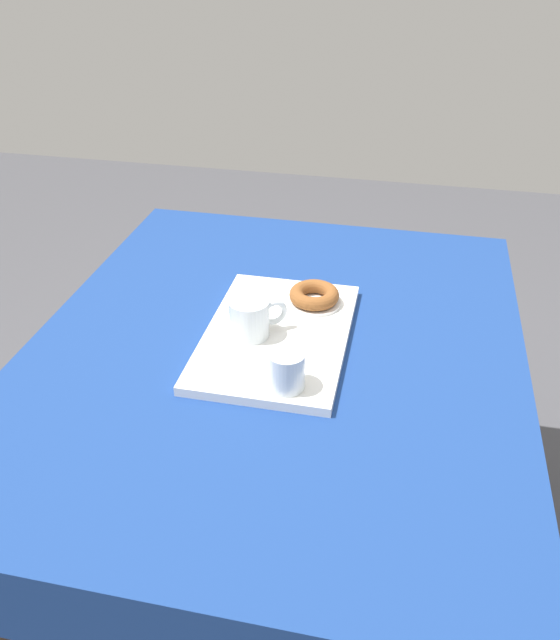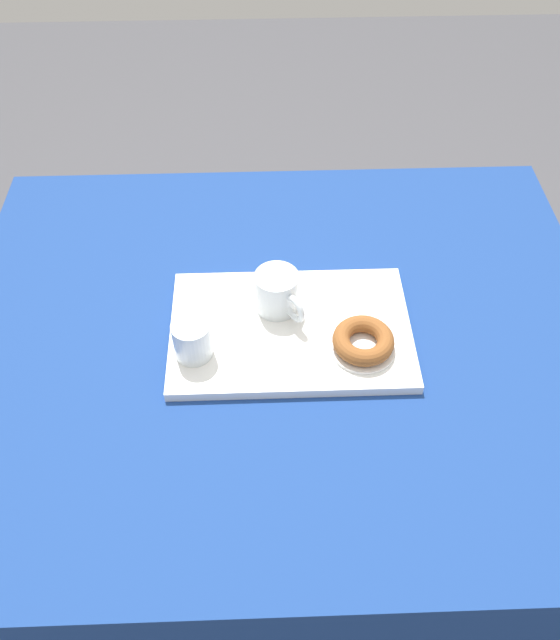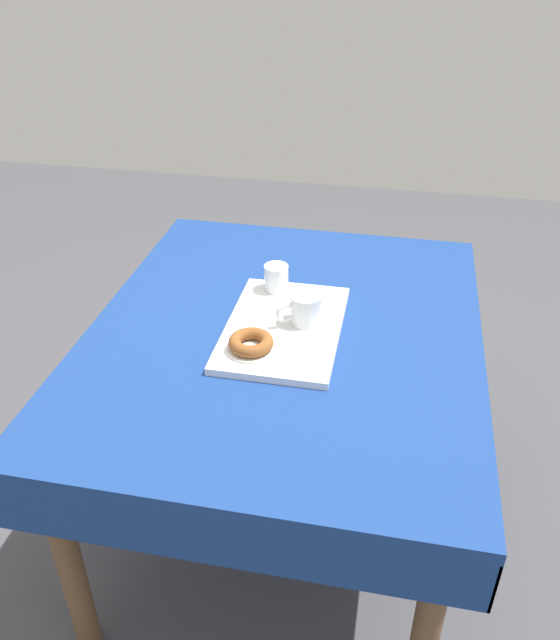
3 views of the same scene
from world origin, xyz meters
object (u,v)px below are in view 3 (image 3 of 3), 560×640
at_px(dining_table, 285,357).
at_px(donut_plate_left, 251,349).
at_px(serving_tray, 285,328).
at_px(water_glass_near, 276,279).
at_px(sugar_donut_left, 251,342).
at_px(tea_mug_left, 305,310).

distance_m(dining_table, donut_plate_left, 0.20).
distance_m(serving_tray, water_glass_near, 0.20).
distance_m(serving_tray, sugar_donut_left, 0.15).
bearing_deg(sugar_donut_left, tea_mug_left, -35.61).
height_order(dining_table, sugar_donut_left, sugar_donut_left).
xyz_separation_m(tea_mug_left, donut_plate_left, (-0.15, 0.11, -0.04)).
relative_size(serving_tray, sugar_donut_left, 4.03).
height_order(serving_tray, tea_mug_left, tea_mug_left).
xyz_separation_m(serving_tray, donut_plate_left, (-0.13, 0.06, 0.01)).
distance_m(water_glass_near, donut_plate_left, 0.31).
xyz_separation_m(dining_table, sugar_donut_left, (-0.14, 0.06, 0.14)).
height_order(dining_table, tea_mug_left, tea_mug_left).
distance_m(tea_mug_left, sugar_donut_left, 0.19).
distance_m(dining_table, tea_mug_left, 0.16).
bearing_deg(dining_table, water_glass_near, 19.19).
height_order(dining_table, serving_tray, serving_tray).
xyz_separation_m(tea_mug_left, water_glass_near, (0.16, 0.11, -0.01)).
bearing_deg(water_glass_near, dining_table, -160.81).
relative_size(serving_tray, tea_mug_left, 3.94).
xyz_separation_m(tea_mug_left, sugar_donut_left, (-0.15, 0.11, -0.02)).
relative_size(serving_tray, donut_plate_left, 3.73).
relative_size(tea_mug_left, donut_plate_left, 0.95).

